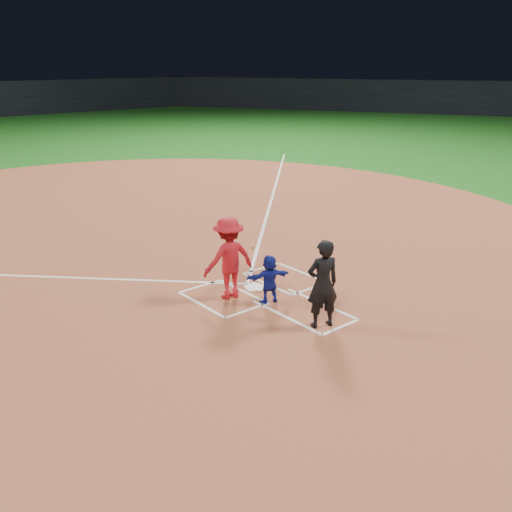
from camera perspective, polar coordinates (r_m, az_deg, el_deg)
ground at (r=13.89m, az=-0.10°, el=-3.21°), size 120.00×120.00×0.00m
home_plate_dirt at (r=18.64m, az=-11.94°, el=2.31°), size 28.00×28.00×0.01m
stadium_wall_right at (r=60.66m, az=16.84°, el=14.99°), size 31.04×52.56×3.20m
home_plate at (r=13.88m, az=-0.10°, el=-3.14°), size 0.60×0.60×0.02m
catcher at (r=12.88m, az=1.34°, el=-2.30°), size 1.10×0.62×1.13m
umpire at (r=11.68m, az=6.68°, el=-2.80°), size 0.80×0.66×1.88m
chalk_markings at (r=18.04m, az=-10.87°, el=1.84°), size 28.35×17.32×0.01m
batter_at_plate at (r=13.02m, az=-2.73°, el=-0.22°), size 1.56×0.93×1.92m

